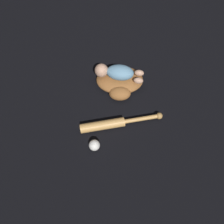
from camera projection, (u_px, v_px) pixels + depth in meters
ground_plane at (120, 77)px, 1.61m from camera, size 6.00×6.00×0.00m
baseball_glove at (120, 82)px, 1.55m from camera, size 0.40×0.36×0.08m
baby_figure at (117, 72)px, 1.48m from camera, size 0.34×0.18×0.09m
baseball_bat at (112, 124)px, 1.42m from camera, size 0.48×0.34×0.06m
baseball at (94, 145)px, 1.35m from camera, size 0.07×0.07×0.07m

